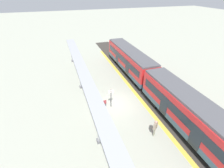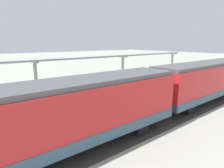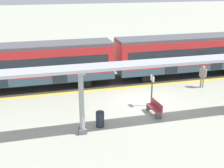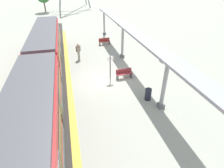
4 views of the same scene
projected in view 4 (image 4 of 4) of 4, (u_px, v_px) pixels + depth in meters
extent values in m
plane|color=#A6AA98|center=(105.00, 80.00, 16.42)|extent=(176.00, 176.00, 0.00)
cube|color=yellow|center=(69.00, 84.00, 15.74)|extent=(0.46, 35.98, 0.01)
cube|color=#38332D|center=(47.00, 87.00, 15.36)|extent=(3.20, 47.98, 0.01)
cube|color=red|center=(31.00, 138.00, 8.05)|extent=(2.60, 12.81, 2.60)
cube|color=#365266|center=(36.00, 153.00, 8.58)|extent=(2.63, 12.83, 0.55)
cube|color=#515156|center=(22.00, 113.00, 7.31)|extent=(2.39, 12.81, 0.24)
cube|color=#1E262D|center=(60.00, 128.00, 8.16)|extent=(0.03, 11.79, 0.84)
cube|color=#1E262D|center=(61.00, 108.00, 10.22)|extent=(0.04, 1.10, 2.00)
cube|color=black|center=(44.00, 110.00, 12.28)|extent=(2.21, 0.90, 0.64)
cube|color=red|center=(47.00, 43.00, 19.17)|extent=(2.60, 12.81, 2.60)
cube|color=#365266|center=(48.00, 52.00, 19.70)|extent=(2.63, 12.83, 0.55)
cube|color=#515156|center=(44.00, 30.00, 18.44)|extent=(2.39, 12.81, 0.24)
cube|color=#1E262D|center=(59.00, 39.00, 19.29)|extent=(0.03, 11.79, 0.84)
cube|color=#1E262D|center=(60.00, 52.00, 17.81)|extent=(0.04, 1.10, 2.00)
cube|color=#1E262D|center=(60.00, 39.00, 21.35)|extent=(0.04, 1.10, 2.00)
cube|color=black|center=(51.00, 46.00, 23.41)|extent=(2.21, 0.90, 0.64)
cube|color=black|center=(48.00, 75.00, 16.61)|extent=(2.21, 0.90, 0.64)
cube|color=slate|center=(161.00, 105.00, 12.97)|extent=(0.44, 0.44, 0.30)
cylinder|color=#9C9DA0|center=(164.00, 84.00, 12.05)|extent=(0.28, 0.28, 3.26)
cube|color=#9C9DA0|center=(169.00, 61.00, 11.18)|extent=(1.10, 0.36, 0.12)
cube|color=slate|center=(122.00, 56.00, 20.83)|extent=(0.44, 0.44, 0.30)
cylinder|color=#9C9DA0|center=(123.00, 41.00, 19.91)|extent=(0.28, 0.28, 3.26)
cube|color=#9C9DA0|center=(123.00, 25.00, 19.03)|extent=(1.10, 0.36, 0.12)
cube|color=slate|center=(104.00, 34.00, 28.82)|extent=(0.44, 0.44, 0.30)
cylinder|color=#9C9DA0|center=(104.00, 22.00, 27.90)|extent=(0.28, 0.28, 3.26)
cube|color=#9C9DA0|center=(104.00, 10.00, 27.02)|extent=(1.10, 0.36, 0.12)
cube|color=#A8AAB2|center=(139.00, 36.00, 15.14)|extent=(1.20, 29.28, 0.16)
cube|color=#9C322A|center=(105.00, 41.00, 24.46)|extent=(1.52, 0.52, 0.04)
cube|color=#9C322A|center=(104.00, 39.00, 24.50)|extent=(1.50, 0.14, 0.40)
cube|color=#4C4C51|center=(109.00, 43.00, 24.75)|extent=(0.12, 0.40, 0.42)
cube|color=#4C4C51|center=(100.00, 44.00, 24.41)|extent=(0.12, 0.40, 0.42)
cube|color=maroon|center=(124.00, 74.00, 16.49)|extent=(1.52, 0.52, 0.04)
cube|color=maroon|center=(124.00, 71.00, 16.53)|extent=(1.50, 0.14, 0.40)
cube|color=#4C4C51|center=(131.00, 75.00, 16.78)|extent=(0.12, 0.40, 0.42)
cube|color=#4C4C51|center=(117.00, 77.00, 16.43)|extent=(0.12, 0.40, 0.42)
cylinder|color=#232634|center=(148.00, 94.00, 13.61)|extent=(0.48, 0.48, 0.92)
cylinder|color=#4C4C51|center=(110.00, 67.00, 16.15)|extent=(0.10, 0.10, 2.20)
cube|color=silver|center=(110.00, 58.00, 15.71)|extent=(0.56, 0.04, 0.36)
cylinder|color=gray|center=(79.00, 55.00, 20.39)|extent=(0.11, 0.11, 0.87)
cylinder|color=gray|center=(78.00, 55.00, 20.27)|extent=(0.11, 0.11, 0.87)
cube|color=gray|center=(78.00, 49.00, 19.94)|extent=(0.54, 0.49, 0.65)
sphere|color=tan|center=(78.00, 45.00, 19.71)|extent=(0.24, 0.24, 0.24)
cylinder|color=brown|center=(45.00, 7.00, 45.89)|extent=(0.32, 0.32, 2.43)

